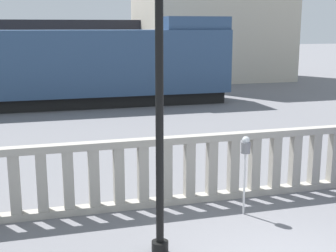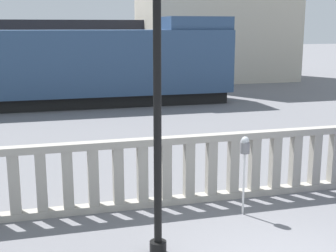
{
  "view_description": "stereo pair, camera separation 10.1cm",
  "coord_description": "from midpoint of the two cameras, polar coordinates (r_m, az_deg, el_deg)",
  "views": [
    {
      "loc": [
        -3.44,
        -5.35,
        3.59
      ],
      "look_at": [
        -0.66,
        4.37,
        1.42
      ],
      "focal_mm": 50.0,
      "sensor_mm": 36.0,
      "label": 1
    },
    {
      "loc": [
        -3.34,
        -5.37,
        3.59
      ],
      "look_at": [
        -0.66,
        4.37,
        1.42
      ],
      "focal_mm": 50.0,
      "sensor_mm": 36.0,
      "label": 2
    }
  ],
  "objects": [
    {
      "name": "parking_meter",
      "position": [
        8.99,
        9.11,
        -3.07
      ],
      "size": [
        0.18,
        0.18,
        1.55
      ],
      "color": "silver",
      "rests_on": "ground"
    },
    {
      "name": "balustrade",
      "position": [
        9.8,
        5.05,
        -5.04
      ],
      "size": [
        14.3,
        0.24,
        1.42
      ],
      "color": "#9E998E",
      "rests_on": "ground"
    }
  ]
}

